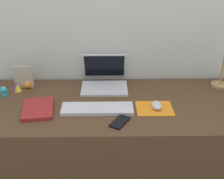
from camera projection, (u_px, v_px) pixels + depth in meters
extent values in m
cube|color=beige|center=(116.00, 65.00, 2.02)|extent=(2.87, 0.05, 1.67)
cube|color=#4C331E|center=(117.00, 152.00, 1.89)|extent=(1.67, 0.68, 0.74)
cube|color=silver|center=(104.00, 88.00, 1.88)|extent=(0.30, 0.21, 0.01)
cube|color=silver|center=(104.00, 66.00, 1.96)|extent=(0.30, 0.08, 0.19)
cube|color=black|center=(104.00, 66.00, 1.96)|extent=(0.27, 0.06, 0.17)
cube|color=silver|center=(97.00, 109.00, 1.64)|extent=(0.41, 0.13, 0.02)
cube|color=orange|center=(154.00, 108.00, 1.66)|extent=(0.21, 0.17, 0.00)
ellipsoid|color=silver|center=(157.00, 105.00, 1.66)|extent=(0.06, 0.10, 0.03)
cube|color=black|center=(120.00, 122.00, 1.53)|extent=(0.12, 0.14, 0.01)
cylinder|color=#A5844C|center=(219.00, 85.00, 1.92)|extent=(0.11, 0.11, 0.02)
cylinder|color=#A5844C|center=(223.00, 66.00, 1.86)|extent=(0.01, 0.01, 0.26)
cube|color=maroon|center=(38.00, 108.00, 1.65)|extent=(0.20, 0.26, 0.02)
cube|color=#B2A58C|center=(23.00, 77.00, 1.88)|extent=(0.12, 0.02, 0.15)
cone|color=purple|center=(16.00, 85.00, 1.89)|extent=(0.04, 0.04, 0.04)
cylinder|color=#28B7CC|center=(4.00, 94.00, 1.80)|extent=(0.03, 0.03, 0.03)
sphere|color=#28B7CC|center=(3.00, 90.00, 1.79)|extent=(0.04, 0.04, 0.04)
cone|color=yellow|center=(18.00, 88.00, 1.85)|extent=(0.05, 0.05, 0.05)
ellipsoid|color=orange|center=(28.00, 85.00, 1.89)|extent=(0.04, 0.04, 0.04)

